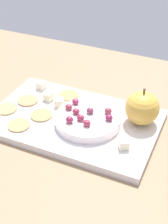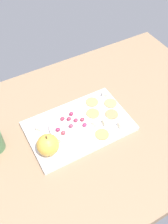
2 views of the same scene
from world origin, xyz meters
TOP-DOWN VIEW (x-y plane):
  - table at (0.00, 0.00)cm, footprint 134.44×81.86cm
  - platter at (-2.38, -0.93)cm, footprint 39.18×24.58cm
  - serving_dish at (1.41, -1.26)cm, footprint 15.15×15.15cm
  - apple_whole at (12.36, 4.23)cm, footprint 7.87×7.87cm
  - apple_stem at (12.36, 4.23)cm, footprint 0.50×0.50cm
  - cheese_cube_1 at (-11.67, 3.61)cm, footprint 2.45×2.45cm
  - cheese_cube_2 at (11.61, -5.88)cm, footprint 2.88×2.88cm
  - cheese_cube_3 at (-16.11, 7.57)cm, footprint 2.26×2.26cm
  - cheese_cube_4 at (-7.90, 2.23)cm, footprint 2.66×2.66cm
  - cracker_0 at (-12.66, -8.58)cm, footprint 5.20×5.20cm
  - cracker_1 at (-9.87, -3.12)cm, footprint 5.20×5.20cm
  - cracker_2 at (-19.01, -4.32)cm, footprint 5.20×5.20cm
  - cracker_3 at (-7.73, 7.33)cm, footprint 5.20×5.20cm
  - cracker_4 at (-16.18, 0.90)cm, footprint 5.20×5.20cm
  - grape_0 at (-3.28, 2.03)cm, footprint 1.72×1.55cm
  - grape_1 at (0.53, -3.34)cm, footprint 1.72×1.55cm
  - grape_2 at (1.40, 0.46)cm, footprint 1.72×1.55cm
  - grape_3 at (2.61, -4.60)cm, footprint 1.72×1.55cm
  - grape_4 at (5.24, 1.50)cm, footprint 1.72×1.55cm
  - grape_5 at (6.32, -0.81)cm, footprint 1.72×1.55cm
  - grape_6 at (-1.45, -1.53)cm, footprint 1.72×1.55cm
  - grape_7 at (-1.38, -5.08)cm, footprint 1.72×1.55cm
  - grape_8 at (-3.77, -0.65)cm, footprint 1.72×1.55cm

SIDE VIEW (x-z plane):
  - table at x=0.00cm, z-range 0.00..4.91cm
  - platter at x=-2.38cm, z-range 4.91..6.61cm
  - cracker_0 at x=-12.66cm, z-range 6.61..7.01cm
  - cracker_1 at x=-9.87cm, z-range 6.61..7.01cm
  - cracker_2 at x=-19.01cm, z-range 6.61..7.01cm
  - cracker_3 at x=-7.73cm, z-range 6.61..7.01cm
  - cracker_4 at x=-16.18cm, z-range 6.61..7.01cm
  - serving_dish at x=1.41cm, z-range 6.61..8.68cm
  - cheese_cube_1 at x=-11.67cm, z-range 6.61..8.71cm
  - cheese_cube_2 at x=11.61cm, z-range 6.61..8.71cm
  - cheese_cube_3 at x=-16.11cm, z-range 6.61..8.71cm
  - cheese_cube_4 at x=-7.90cm, z-range 6.61..8.71cm
  - grape_8 at x=-3.77cm, z-range 8.68..10.06cm
  - grape_6 at x=-1.45cm, z-range 8.68..10.07cm
  - grape_0 at x=-3.28cm, z-range 8.68..10.10cm
  - grape_1 at x=0.53cm, z-range 8.68..10.15cm
  - grape_2 at x=1.40cm, z-range 8.68..10.16cm
  - grape_3 at x=2.61cm, z-range 8.68..10.16cm
  - grape_5 at x=6.32cm, z-range 8.68..10.17cm
  - grape_4 at x=5.24cm, z-range 8.68..10.27cm
  - grape_7 at x=-1.38cm, z-range 8.68..10.28cm
  - apple_whole at x=12.36cm, z-range 6.61..14.48cm
  - apple_stem at x=12.36cm, z-range 14.48..15.68cm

